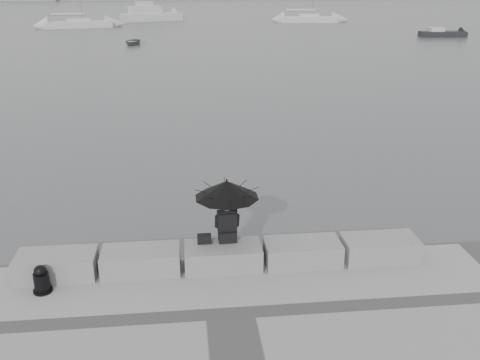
{
  "coord_description": "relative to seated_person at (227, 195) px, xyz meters",
  "views": [
    {
      "loc": [
        -0.69,
        -10.34,
        6.25
      ],
      "look_at": [
        0.73,
        3.0,
        1.14
      ],
      "focal_mm": 40.0,
      "sensor_mm": 36.0,
      "label": 1
    }
  ],
  "objects": [
    {
      "name": "sailboat_left",
      "position": [
        -14.12,
        64.22,
        -1.52
      ],
      "size": [
        8.77,
        4.33,
        12.9
      ],
      "rotation": [
        0.0,
        0.0,
        0.24
      ],
      "color": "#B9B9BB",
      "rests_on": "ground"
    },
    {
      "name": "stone_block_right",
      "position": [
        1.59,
        -0.25,
        -1.29
      ],
      "size": [
        1.6,
        0.8,
        0.5
      ],
      "primitive_type": "cube",
      "color": "slate",
      "rests_on": "promenade"
    },
    {
      "name": "motor_cruiser",
      "position": [
        -5.25,
        75.01,
        -1.15
      ],
      "size": [
        9.58,
        6.18,
        4.5
      ],
      "rotation": [
        0.0,
        0.0,
        0.4
      ],
      "color": "#B9B9BB",
      "rests_on": "ground"
    },
    {
      "name": "sailboat_right",
      "position": [
        17.9,
        70.03,
        -1.52
      ],
      "size": [
        8.41,
        3.37,
        12.9
      ],
      "rotation": [
        0.0,
        0.0,
        -0.12
      ],
      "color": "#B9B9BB",
      "rests_on": "ground"
    },
    {
      "name": "seated_person",
      "position": [
        0.0,
        0.0,
        0.0
      ],
      "size": [
        1.35,
        1.35,
        1.39
      ],
      "rotation": [
        0.0,
        0.0,
        0.05
      ],
      "color": "black",
      "rests_on": "stone_block_centre"
    },
    {
      "name": "stone_block_centre",
      "position": [
        -0.11,
        -0.25,
        -1.29
      ],
      "size": [
        1.6,
        0.8,
        0.5
      ],
      "primitive_type": "cube",
      "color": "slate",
      "rests_on": "promenade"
    },
    {
      "name": "small_motorboat",
      "position": [
        28.06,
        48.33,
        -1.72
      ],
      "size": [
        5.1,
        1.91,
        1.1
      ],
      "rotation": [
        0.0,
        0.0,
        -0.06
      ],
      "color": "black",
      "rests_on": "ground"
    },
    {
      "name": "ground",
      "position": [
        -0.11,
        0.2,
        -2.04
      ],
      "size": [
        360.0,
        360.0,
        0.0
      ],
      "primitive_type": "plane",
      "color": "#47494C",
      "rests_on": "ground"
    },
    {
      "name": "stone_block_left",
      "position": [
        -1.81,
        -0.25,
        -1.29
      ],
      "size": [
        1.6,
        0.8,
        0.5
      ],
      "primitive_type": "cube",
      "color": "slate",
      "rests_on": "promenade"
    },
    {
      "name": "stone_block_far_right",
      "position": [
        3.29,
        -0.25,
        -1.29
      ],
      "size": [
        1.6,
        0.8,
        0.5
      ],
      "primitive_type": "cube",
      "color": "slate",
      "rests_on": "promenade"
    },
    {
      "name": "mooring_bollard",
      "position": [
        -3.68,
        -0.83,
        -1.3
      ],
      "size": [
        0.37,
        0.37,
        0.58
      ],
      "color": "black",
      "rests_on": "promenade"
    },
    {
      "name": "stone_block_far_left",
      "position": [
        -3.51,
        -0.25,
        -1.29
      ],
      "size": [
        1.6,
        0.8,
        0.5
      ],
      "primitive_type": "cube",
      "color": "slate",
      "rests_on": "promenade"
    },
    {
      "name": "bag",
      "position": [
        -0.49,
        -0.07,
        -0.94
      ],
      "size": [
        0.29,
        0.17,
        0.19
      ],
      "primitive_type": "cube",
      "color": "black",
      "rests_on": "stone_block_centre"
    },
    {
      "name": "dinghy",
      "position": [
        -5.58,
        44.61,
        -1.77
      ],
      "size": [
        3.31,
        1.83,
        0.53
      ],
      "primitive_type": "imported",
      "rotation": [
        0.0,
        0.0,
        -0.17
      ],
      "color": "gray",
      "rests_on": "ground"
    }
  ]
}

